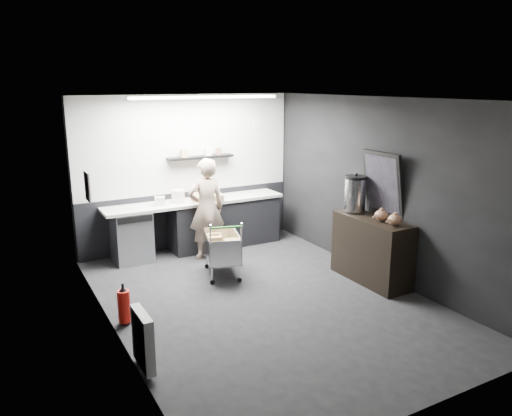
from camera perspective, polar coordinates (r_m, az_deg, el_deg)
floor at (r=6.96m, az=0.93°, el=-10.45°), size 5.50×5.50×0.00m
ceiling at (r=6.33m, az=1.03°, el=12.39°), size 5.50×5.50×0.00m
wall_back at (r=8.95m, az=-7.82°, el=4.09°), size 5.50×0.00×5.50m
wall_front at (r=4.45m, az=19.00°, el=-7.00°), size 5.50×0.00×5.50m
wall_left at (r=5.81m, az=-16.41°, el=-1.85°), size 0.00×5.50×5.50m
wall_right at (r=7.68m, az=14.06°, el=2.12°), size 0.00×5.50×5.50m
kitchen_wall_panel at (r=8.86m, az=-7.88°, el=7.25°), size 3.95×0.02×1.70m
dado_panel at (r=9.12m, az=-7.59°, el=-1.20°), size 3.95×0.02×1.00m
floating_shelf at (r=8.86m, az=-6.36°, el=5.80°), size 1.20×0.22×0.04m
wall_clock at (r=9.41m, az=0.16°, el=9.62°), size 0.20×0.03×0.20m
poster at (r=7.02m, az=-18.72°, el=2.35°), size 0.02×0.30×0.40m
poster_red_band at (r=7.00m, az=-18.73°, el=2.91°), size 0.02×0.22×0.10m
radiator at (r=5.38m, az=-12.80°, el=-14.46°), size 0.10×0.50×0.60m
ceiling_strip at (r=7.98m, az=-5.75°, el=12.47°), size 2.40×0.20×0.04m
prep_counter at (r=8.90m, az=-6.04°, el=-1.82°), size 3.20×0.61×0.90m
person at (r=8.35m, az=-5.67°, el=-0.08°), size 0.66×0.46×1.70m
shopping_cart at (r=7.66m, az=-3.91°, el=-4.66°), size 0.70×0.96×0.91m
sideboard at (r=7.60m, az=13.01°, el=-3.70°), size 0.55×1.29×1.94m
fire_extinguisher at (r=6.43m, az=-14.85°, el=-10.68°), size 0.15×0.15×0.51m
cardboard_box at (r=8.75m, az=-5.65°, el=1.27°), size 0.61×0.51×0.11m
pink_tub at (r=8.61m, az=-8.89°, el=1.33°), size 0.22×0.22×0.22m
white_container at (r=8.46m, az=-10.94°, el=0.77°), size 0.20×0.17×0.15m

